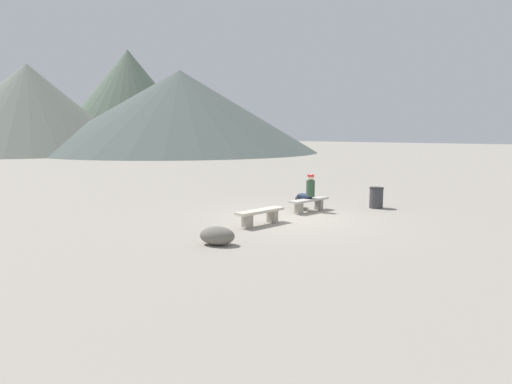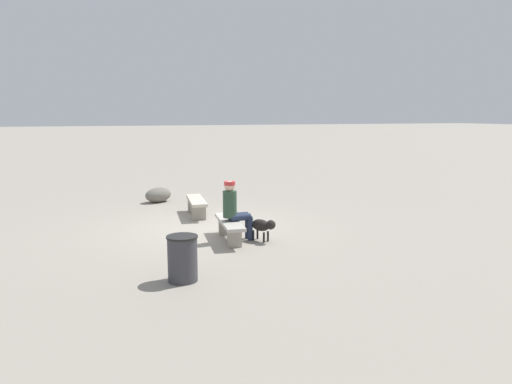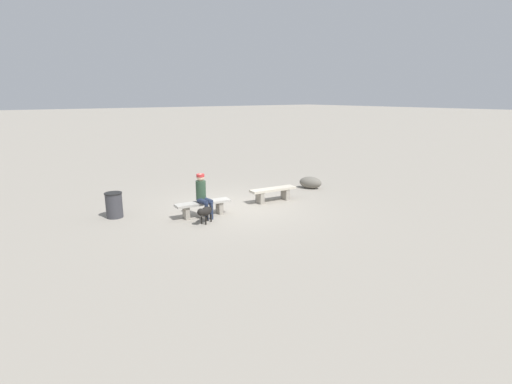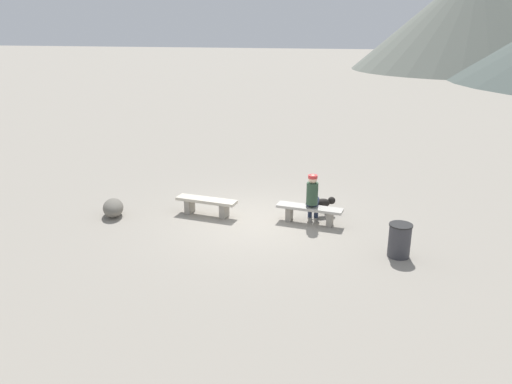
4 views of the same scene
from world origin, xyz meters
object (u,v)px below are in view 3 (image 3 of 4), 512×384
object	(u,v)px
boulder	(310,183)
trash_bin	(114,205)
bench_left	(273,192)
dog	(205,212)
seated_person	(203,193)
bench_right	(203,206)

from	to	relation	value
boulder	trash_bin	bearing A→B (deg)	-5.88
bench_left	trash_bin	bearing A→B (deg)	-9.01
bench_left	dog	world-z (taller)	dog
seated_person	trash_bin	world-z (taller)	seated_person
bench_right	trash_bin	world-z (taller)	trash_bin
bench_right	seated_person	world-z (taller)	seated_person
bench_right	boulder	distance (m)	5.23
bench_right	dog	xyz separation A→B (m)	(0.30, 0.65, 0.02)
bench_left	boulder	bearing A→B (deg)	-158.44
seated_person	dog	bearing A→B (deg)	64.56
boulder	dog	bearing A→B (deg)	13.96
boulder	seated_person	bearing A→B (deg)	8.75
bench_right	bench_left	bearing A→B (deg)	-171.68
bench_left	seated_person	bearing A→B (deg)	10.15
bench_left	seated_person	distance (m)	2.85
bench_right	trash_bin	distance (m)	2.63
seated_person	bench_left	bearing A→B (deg)	-177.98
seated_person	dog	distance (m)	0.73
dog	boulder	xyz separation A→B (m)	(-5.48, -1.36, -0.12)
bench_left	bench_right	xyz separation A→B (m)	(2.76, 0.08, 0.01)
dog	trash_bin	bearing A→B (deg)	-77.67
bench_left	dog	bearing A→B (deg)	20.06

